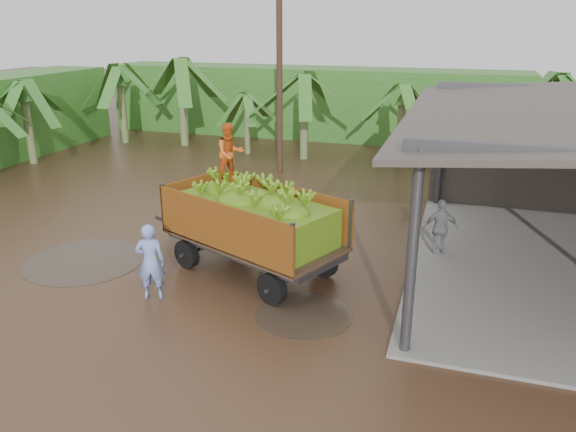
# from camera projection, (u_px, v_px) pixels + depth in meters

# --- Properties ---
(ground) EXTENTS (100.00, 100.00, 0.00)m
(ground) POSITION_uv_depth(u_px,v_px,m) (226.00, 248.00, 15.49)
(ground) COLOR black
(ground) RESTS_ON ground
(hedge_north) EXTENTS (22.00, 3.00, 3.60)m
(hedge_north) POSITION_uv_depth(u_px,v_px,m) (310.00, 102.00, 29.85)
(hedge_north) COLOR #2D661E
(hedge_north) RESTS_ON ground
(banana_trailer) EXTENTS (6.11, 3.75, 3.58)m
(banana_trailer) POSITION_uv_depth(u_px,v_px,m) (253.00, 221.00, 13.63)
(banana_trailer) COLOR #A05B16
(banana_trailer) RESTS_ON ground
(man_blue) EXTENTS (0.75, 0.62, 1.77)m
(man_blue) POSITION_uv_depth(u_px,v_px,m) (150.00, 261.00, 12.48)
(man_blue) COLOR #7891DC
(man_blue) RESTS_ON ground
(man_grey) EXTENTS (0.99, 0.61, 1.57)m
(man_grey) POSITION_uv_depth(u_px,v_px,m) (441.00, 228.00, 14.75)
(man_grey) COLOR gray
(man_grey) RESTS_ON ground
(utility_pole) EXTENTS (1.20, 0.24, 7.51)m
(utility_pole) POSITION_uv_depth(u_px,v_px,m) (280.00, 78.00, 21.97)
(utility_pole) COLOR #47301E
(utility_pole) RESTS_ON ground
(banana_plants) EXTENTS (24.71, 20.62, 4.35)m
(banana_plants) POSITION_uv_depth(u_px,v_px,m) (175.00, 126.00, 22.57)
(banana_plants) COLOR #2D661E
(banana_plants) RESTS_ON ground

